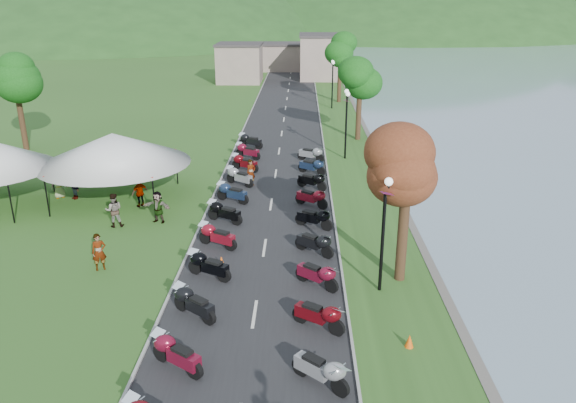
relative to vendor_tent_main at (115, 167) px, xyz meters
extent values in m
cube|color=#272729|center=(9.16, 11.23, -1.99)|extent=(7.00, 120.00, 0.02)
cube|color=gray|center=(7.16, 56.23, 0.50)|extent=(18.00, 16.00, 5.00)
imported|color=slate|center=(2.05, -9.19, -2.00)|extent=(0.76, 0.68, 1.70)
imported|color=slate|center=(1.14, -4.26, -2.00)|extent=(0.98, 0.69, 1.83)
imported|color=slate|center=(-2.65, -0.06, -2.00)|extent=(1.26, 1.15, 1.88)
camera|label=1|loc=(10.88, -31.31, 9.37)|focal=35.00mm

